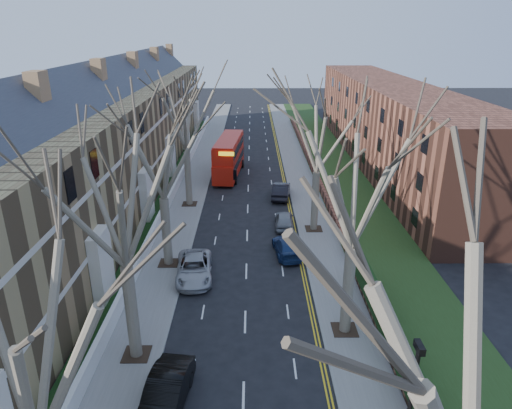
{
  "coord_description": "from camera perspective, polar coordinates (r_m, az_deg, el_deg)",
  "views": [
    {
      "loc": [
        0.45,
        -13.62,
        16.26
      ],
      "look_at": [
        0.74,
        20.2,
        3.09
      ],
      "focal_mm": 32.0,
      "sensor_mm": 36.0,
      "label": 1
    }
  ],
  "objects": [
    {
      "name": "tree_left_mid",
      "position": [
        21.63,
        -16.99,
        2.27
      ],
      "size": [
        10.5,
        10.5,
        14.71
      ],
      "color": "#706350",
      "rests_on": "ground"
    },
    {
      "name": "double_decker_bus",
      "position": [
        53.31,
        -3.4,
        5.86
      ],
      "size": [
        3.33,
        10.42,
        4.31
      ],
      "rotation": [
        0.0,
        0.0,
        3.05
      ],
      "color": "red",
      "rests_on": "ground"
    },
    {
      "name": "car_left_far",
      "position": [
        32.08,
        -7.72,
        -7.91
      ],
      "size": [
        2.83,
        5.36,
        1.44
      ],
      "primitive_type": "imported",
      "rotation": [
        0.0,
        0.0,
        0.09
      ],
      "color": "#A6A7AB",
      "rests_on": "ground"
    },
    {
      "name": "tree_right_far",
      "position": [
        36.69,
        7.87,
        10.06
      ],
      "size": [
        10.15,
        10.15,
        14.22
      ],
      "color": "#706350",
      "rests_on": "ground"
    },
    {
      "name": "flats_right",
      "position": [
        60.19,
        16.18,
        9.66
      ],
      "size": [
        13.97,
        54.0,
        10.0
      ],
      "color": "brown",
      "rests_on": "ground"
    },
    {
      "name": "pavement_left",
      "position": [
        55.44,
        -7.16,
        4.12
      ],
      "size": [
        3.0,
        102.0,
        0.12
      ],
      "primitive_type": "cube",
      "color": "slate",
      "rests_on": "ground"
    },
    {
      "name": "front_wall_left",
      "position": [
        47.97,
        -10.18,
        1.91
      ],
      "size": [
        0.3,
        78.0,
        1.0
      ],
      "color": "white",
      "rests_on": "ground"
    },
    {
      "name": "tree_right_mid",
      "position": [
        23.24,
        12.62,
        3.99
      ],
      "size": [
        10.5,
        10.5,
        14.71
      ],
      "color": "#706350",
      "rests_on": "ground"
    },
    {
      "name": "terrace_left",
      "position": [
        48.01,
        -17.69,
        7.37
      ],
      "size": [
        9.7,
        78.0,
        13.6
      ],
      "color": "olive",
      "rests_on": "ground"
    },
    {
      "name": "pavement_right",
      "position": [
        55.34,
        5.31,
        4.17
      ],
      "size": [
        3.0,
        102.0,
        0.12
      ],
      "primitive_type": "cube",
      "color": "slate",
      "rests_on": "ground"
    },
    {
      "name": "tree_left_dist",
      "position": [
        42.61,
        -8.97,
        11.98
      ],
      "size": [
        10.5,
        10.5,
        14.71
      ],
      "color": "#706350",
      "rests_on": "ground"
    },
    {
      "name": "tree_right_near",
      "position": [
        11.26,
        28.7,
        -16.45
      ],
      "size": [
        10.85,
        10.85,
        15.2
      ],
      "color": "#706350",
      "rests_on": "ground"
    },
    {
      "name": "car_right_near",
      "position": [
        34.98,
        3.86,
        -5.3
      ],
      "size": [
        2.28,
        4.57,
        1.27
      ],
      "primitive_type": "imported",
      "rotation": [
        0.0,
        0.0,
        3.26
      ],
      "color": "navy",
      "rests_on": "ground"
    },
    {
      "name": "tree_left_near",
      "position": [
        13.58,
        -28.29,
        -14.34
      ],
      "size": [
        9.8,
        9.8,
        13.73
      ],
      "color": "#706350",
      "rests_on": "ground"
    },
    {
      "name": "wall_hedge_right",
      "position": [
        22.93,
        19.49,
        -21.53
      ],
      "size": [
        0.7,
        24.0,
        1.8
      ],
      "color": "#4F3022",
      "rests_on": "ground"
    },
    {
      "name": "car_right_mid",
      "position": [
        39.66,
        3.55,
        -1.92
      ],
      "size": [
        1.76,
        3.97,
        1.33
      ],
      "primitive_type": "imported",
      "rotation": [
        0.0,
        0.0,
        3.09
      ],
      "color": "gray",
      "rests_on": "ground"
    },
    {
      "name": "car_right_far",
      "position": [
        46.5,
        3.16,
        1.78
      ],
      "size": [
        2.22,
        4.82,
        1.53
      ],
      "primitive_type": "imported",
      "rotation": [
        0.0,
        0.0,
        3.01
      ],
      "color": "black",
      "rests_on": "ground"
    },
    {
      "name": "grass_verge_right",
      "position": [
        55.94,
        9.91,
        4.22
      ],
      "size": [
        6.0,
        102.0,
        0.06
      ],
      "color": "#223A15",
      "rests_on": "ground"
    },
    {
      "name": "car_left_mid",
      "position": [
        22.68,
        -11.25,
        -22.24
      ],
      "size": [
        2.22,
        4.95,
        1.58
      ],
      "primitive_type": "imported",
      "rotation": [
        0.0,
        0.0,
        -0.12
      ],
      "color": "black",
      "rests_on": "ground"
    },
    {
      "name": "tree_left_far",
      "position": [
        31.06,
        -12.0,
        7.76
      ],
      "size": [
        10.15,
        10.15,
        14.22
      ],
      "color": "#706350",
      "rests_on": "ground"
    }
  ]
}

